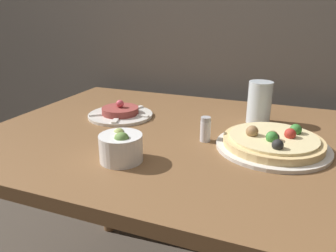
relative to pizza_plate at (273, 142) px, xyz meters
name	(u,v)px	position (x,y,z in m)	size (l,w,h in m)	color
dining_table	(180,163)	(-0.27, 0.02, -0.12)	(1.18, 0.88, 0.76)	brown
pizza_plate	(273,142)	(0.00, 0.00, 0.00)	(0.30, 0.30, 0.06)	silver
tartare_plate	(120,113)	(-0.52, 0.10, -0.01)	(0.23, 0.23, 0.06)	silver
small_bowl	(121,147)	(-0.34, -0.22, 0.02)	(0.11, 0.11, 0.08)	white
drinking_glass	(259,102)	(-0.07, 0.21, 0.05)	(0.08, 0.08, 0.14)	silver
salt_shaker	(205,129)	(-0.18, -0.01, 0.02)	(0.03, 0.03, 0.07)	silver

